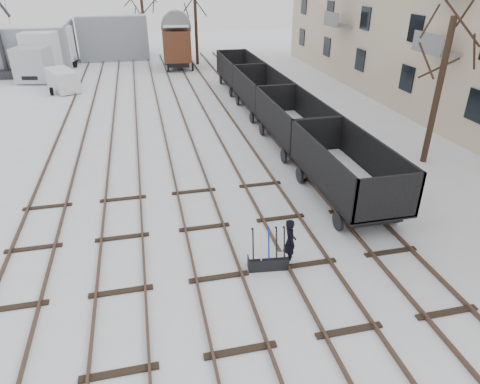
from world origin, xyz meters
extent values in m
plane|color=white|center=(0.00, 0.00, 0.00)|extent=(120.00, 120.00, 0.00)
cube|color=black|center=(-6.72, 14.00, 0.07)|extent=(0.07, 52.00, 0.15)
cube|color=black|center=(-5.28, 14.00, 0.07)|extent=(0.07, 52.00, 0.15)
cube|color=black|center=(-6.00, 2.00, 0.03)|extent=(1.90, 0.20, 0.08)
cube|color=black|center=(-3.72, 14.00, 0.07)|extent=(0.07, 52.00, 0.15)
cube|color=black|center=(-2.28, 14.00, 0.07)|extent=(0.07, 52.00, 0.15)
cube|color=black|center=(-3.00, 2.00, 0.03)|extent=(1.90, 0.20, 0.08)
cube|color=black|center=(-0.72, 14.00, 0.07)|extent=(0.07, 52.00, 0.15)
cube|color=black|center=(0.72, 14.00, 0.07)|extent=(0.07, 52.00, 0.15)
cube|color=black|center=(0.00, 2.00, 0.03)|extent=(1.90, 0.20, 0.08)
cube|color=black|center=(2.28, 14.00, 0.07)|extent=(0.07, 52.00, 0.15)
cube|color=black|center=(3.72, 14.00, 0.07)|extent=(0.07, 52.00, 0.15)
cube|color=black|center=(3.00, 2.00, 0.03)|extent=(1.90, 0.20, 0.08)
cube|color=black|center=(5.28, 14.00, 0.07)|extent=(0.07, 52.00, 0.15)
cube|color=black|center=(6.72, 14.00, 0.07)|extent=(0.07, 52.00, 0.15)
cube|color=black|center=(6.00, 2.00, 0.03)|extent=(1.90, 0.20, 0.08)
cube|color=gray|center=(-13.00, 36.00, 2.00)|extent=(10.00, 8.00, 4.00)
cube|color=silver|center=(-13.00, 36.00, 4.05)|extent=(9.80, 7.84, 0.10)
cube|color=gray|center=(-4.00, 40.00, 2.20)|extent=(7.00, 6.00, 4.40)
cube|color=silver|center=(-4.00, 40.00, 4.45)|extent=(6.86, 5.88, 0.10)
cube|color=black|center=(1.64, 0.14, 0.22)|extent=(1.34, 0.57, 0.44)
cube|color=black|center=(1.64, 0.14, 0.46)|extent=(1.33, 0.45, 0.06)
cube|color=silver|center=(1.64, 0.14, 0.50)|extent=(1.27, 0.40, 0.03)
cylinder|color=black|center=(1.15, 0.20, 0.95)|extent=(0.09, 0.32, 1.08)
cylinder|color=silver|center=(1.40, 0.17, 0.95)|extent=(0.09, 0.32, 1.08)
cylinder|color=#0C1D9F|center=(1.64, 0.14, 0.95)|extent=(0.09, 0.32, 1.08)
cylinder|color=black|center=(1.89, 0.11, 0.95)|extent=(0.09, 0.32, 1.08)
cylinder|color=black|center=(2.14, 0.08, 0.95)|extent=(0.09, 0.32, 1.08)
imported|color=black|center=(2.39, 0.24, 0.83)|extent=(0.43, 0.63, 1.67)
cube|color=black|center=(6.00, 3.83, 0.69)|extent=(2.04, 5.60, 0.42)
cube|color=black|center=(6.00, 3.83, 0.90)|extent=(2.55, 6.37, 0.13)
cube|color=black|center=(4.78, 3.83, 1.75)|extent=(0.11, 6.37, 1.70)
cube|color=black|center=(7.22, 3.83, 1.75)|extent=(0.11, 6.37, 1.70)
cube|color=silver|center=(6.00, 3.83, 1.01)|extent=(2.29, 6.11, 0.06)
cylinder|color=black|center=(4.83, 1.79, 0.37)|extent=(0.13, 0.74, 0.74)
cylinder|color=black|center=(7.17, 5.87, 0.37)|extent=(0.13, 0.74, 0.74)
cube|color=black|center=(6.00, 10.23, 0.69)|extent=(2.04, 5.60, 0.42)
cube|color=black|center=(6.00, 10.23, 0.90)|extent=(2.55, 6.37, 0.13)
cube|color=black|center=(4.78, 10.23, 1.75)|extent=(0.11, 6.37, 1.70)
cube|color=black|center=(7.22, 10.23, 1.75)|extent=(0.11, 6.37, 1.70)
cube|color=silver|center=(6.00, 10.23, 1.01)|extent=(2.29, 6.11, 0.06)
cylinder|color=black|center=(4.83, 8.19, 0.37)|extent=(0.13, 0.74, 0.74)
cylinder|color=black|center=(7.17, 12.27, 0.37)|extent=(0.13, 0.74, 0.74)
cube|color=black|center=(6.00, 16.63, 0.69)|extent=(2.04, 5.60, 0.42)
cube|color=black|center=(6.00, 16.63, 0.90)|extent=(2.55, 6.37, 0.13)
cube|color=black|center=(4.78, 16.63, 1.75)|extent=(0.11, 6.37, 1.70)
cube|color=black|center=(7.22, 16.63, 1.75)|extent=(0.11, 6.37, 1.70)
cube|color=silver|center=(6.00, 16.63, 1.01)|extent=(2.29, 6.11, 0.06)
cylinder|color=black|center=(4.83, 14.59, 0.37)|extent=(0.13, 0.74, 0.74)
cylinder|color=black|center=(7.17, 18.67, 0.37)|extent=(0.13, 0.74, 0.74)
cube|color=black|center=(6.00, 23.03, 0.69)|extent=(2.04, 5.60, 0.42)
cube|color=black|center=(6.00, 23.03, 0.90)|extent=(2.55, 6.37, 0.13)
cube|color=black|center=(4.78, 23.03, 1.75)|extent=(0.11, 6.37, 1.70)
cube|color=black|center=(7.22, 23.03, 1.75)|extent=(0.11, 6.37, 1.70)
cube|color=silver|center=(6.00, 23.03, 1.01)|extent=(2.29, 6.11, 0.06)
cylinder|color=black|center=(4.83, 20.99, 0.37)|extent=(0.13, 0.74, 0.74)
cylinder|color=black|center=(7.17, 25.07, 0.37)|extent=(0.13, 0.74, 0.74)
cube|color=black|center=(2.07, 32.65, 0.69)|extent=(2.48, 4.83, 0.42)
cube|color=#462315|center=(2.07, 32.65, 2.28)|extent=(3.04, 5.51, 2.75)
cube|color=silver|center=(2.07, 32.65, 4.02)|extent=(2.77, 5.23, 0.04)
cylinder|color=black|center=(0.90, 30.95, 0.37)|extent=(0.13, 0.74, 0.74)
cylinder|color=black|center=(3.23, 34.34, 0.37)|extent=(0.13, 0.74, 0.74)
cube|color=black|center=(-9.78, 32.27, 0.61)|extent=(3.09, 8.55, 0.33)
cube|color=#A4A9AD|center=(-9.78, 29.16, 1.50)|extent=(3.08, 2.74, 2.78)
cube|color=silver|center=(-9.78, 33.16, 2.23)|extent=(3.94, 6.25, 3.12)
cube|color=silver|center=(-9.78, 33.16, 3.81)|extent=(3.86, 6.13, 0.04)
cylinder|color=black|center=(-11.01, 29.38, 0.56)|extent=(0.33, 1.11, 1.11)
cylinder|color=black|center=(-8.56, 35.39, 0.56)|extent=(0.33, 1.11, 1.11)
cube|color=silver|center=(-7.74, 25.73, 0.85)|extent=(2.98, 4.08, 1.53)
cube|color=silver|center=(-7.74, 25.73, 1.63)|extent=(2.90, 3.98, 0.03)
cylinder|color=black|center=(-8.50, 24.54, 0.30)|extent=(0.19, 0.60, 0.60)
cylinder|color=black|center=(-6.97, 26.92, 0.30)|extent=(0.19, 0.60, 0.60)
cube|color=#28282C|center=(-13.19, 31.63, 0.35)|extent=(1.71, 1.71, 0.70)
cylinder|color=black|center=(-13.19, 35.04, 4.20)|extent=(0.04, 0.04, 3.94)
cylinder|color=black|center=(11.78, 6.73, 3.43)|extent=(0.30, 0.30, 6.86)
cylinder|color=black|center=(-0.79, 38.48, 2.96)|extent=(0.30, 0.30, 5.93)
cylinder|color=black|center=(4.13, 33.99, 4.13)|extent=(0.30, 0.30, 8.25)
camera|label=1|loc=(-1.77, -10.57, 8.67)|focal=32.00mm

